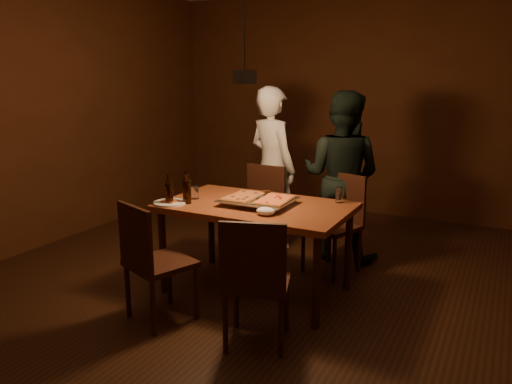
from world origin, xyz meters
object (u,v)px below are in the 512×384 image
at_px(dining_table, 256,213).
at_px(beer_bottle_a, 169,190).
at_px(beer_bottle_b, 187,187).
at_px(pizza_tray, 258,202).
at_px(pendant_lamp, 245,75).
at_px(chair_near_right, 255,272).
at_px(diner_white, 272,168).
at_px(chair_far_left, 261,203).
at_px(plate_slice, 170,203).
at_px(chair_near_left, 150,252).
at_px(diner_dark, 341,176).
at_px(chair_far_right, 338,214).

xyz_separation_m(dining_table, beer_bottle_a, (-0.61, -0.33, 0.20)).
bearing_deg(beer_bottle_b, pizza_tray, 22.67).
relative_size(dining_table, pendant_lamp, 1.36).
height_order(chair_near_right, pendant_lamp, pendant_lamp).
distance_m(diner_white, pendant_lamp, 1.59).
bearing_deg(beer_bottle_b, chair_far_left, 81.97).
height_order(chair_far_left, beer_bottle_a, beer_bottle_a).
bearing_deg(pendant_lamp, plate_slice, -162.53).
distance_m(chair_near_left, chair_near_right, 0.83).
relative_size(dining_table, chair_far_left, 3.09).
distance_m(chair_far_left, chair_near_left, 1.63).
height_order(diner_white, pendant_lamp, pendant_lamp).
relative_size(beer_bottle_a, pendant_lamp, 0.22).
relative_size(chair_far_left, chair_near_right, 0.91).
height_order(chair_near_left, diner_white, diner_white).
height_order(beer_bottle_a, pendant_lamp, pendant_lamp).
height_order(chair_near_right, pizza_tray, chair_near_right).
relative_size(chair_near_left, pizza_tray, 0.98).
relative_size(plate_slice, diner_dark, 0.16).
height_order(dining_table, beer_bottle_b, beer_bottle_b).
xyz_separation_m(dining_table, chair_near_left, (-0.42, -0.83, -0.14)).
distance_m(dining_table, chair_near_left, 0.94).
bearing_deg(diner_dark, dining_table, 74.58).
xyz_separation_m(pizza_tray, diner_white, (-0.41, 1.12, 0.06)).
xyz_separation_m(pizza_tray, pendant_lamp, (-0.05, -0.11, 0.99)).
bearing_deg(chair_near_left, diner_white, 109.58).
relative_size(chair_near_left, chair_near_right, 1.02).
bearing_deg(beer_bottle_a, dining_table, 28.53).
xyz_separation_m(pizza_tray, beer_bottle_a, (-0.63, -0.32, 0.10)).
height_order(dining_table, chair_near_left, chair_near_left).
height_order(dining_table, chair_near_right, chair_near_right).
bearing_deg(beer_bottle_a, pendant_lamp, 19.87).
bearing_deg(chair_near_left, chair_far_left, 108.46).
relative_size(chair_near_right, beer_bottle_b, 1.99).
xyz_separation_m(chair_near_right, diner_white, (-0.80, 1.92, 0.29)).
xyz_separation_m(chair_near_right, pizza_tray, (-0.39, 0.79, 0.24)).
xyz_separation_m(dining_table, diner_dark, (0.35, 1.11, 0.14)).
height_order(beer_bottle_a, plate_slice, beer_bottle_a).
distance_m(chair_near_left, pendant_lamp, 1.47).
height_order(dining_table, beer_bottle_a, beer_bottle_a).
distance_m(pizza_tray, beer_bottle_b, 0.59).
bearing_deg(chair_far_left, pendant_lamp, 111.60).
xyz_separation_m(plate_slice, diner_white, (0.24, 1.42, 0.07)).
xyz_separation_m(dining_table, pizza_tray, (0.02, -0.01, 0.10)).
bearing_deg(plate_slice, chair_near_right, -25.44).
bearing_deg(beer_bottle_b, chair_near_left, -81.79).
xyz_separation_m(chair_far_left, diner_white, (-0.03, 0.31, 0.29)).
bearing_deg(chair_near_left, beer_bottle_a, 131.36).
bearing_deg(pendant_lamp, chair_far_left, 109.65).
bearing_deg(chair_far_left, chair_far_right, 178.81).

